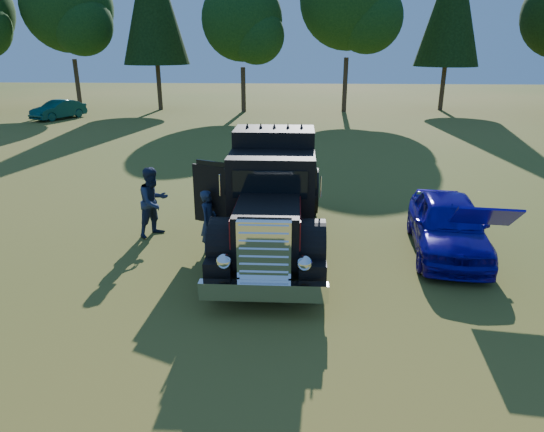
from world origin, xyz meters
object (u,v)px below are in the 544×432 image
Objects in this scene: hotrod_coupe at (448,224)px; distant_teal_car at (58,110)px; spectator_far at (154,202)px; spectator_near at (209,221)px; diamond_t_truck at (272,202)px.

hotrod_coupe reaches higher than distant_teal_car.
spectator_far is 25.70m from distant_teal_car.
distant_teal_car is at bearing 48.29° from spectator_near.
distant_teal_car is at bearing 126.05° from diamond_t_truck.
distant_teal_car is at bearing 132.82° from hotrod_coupe.
hotrod_coupe is 6.06m from spectator_near.
diamond_t_truck is 28.23m from distant_teal_car.
spectator_near reaches higher than distant_teal_car.
hotrod_coupe is at bearing -72.08° from spectator_near.
spectator_far is 0.49× the size of distant_teal_car.
spectator_near is 0.84× the size of spectator_far.
spectator_far reaches higher than distant_teal_car.
hotrod_coupe is 2.77× the size of spectator_near.
diamond_t_truck reaches higher than hotrod_coupe.
diamond_t_truck is at bearing -178.87° from hotrod_coupe.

